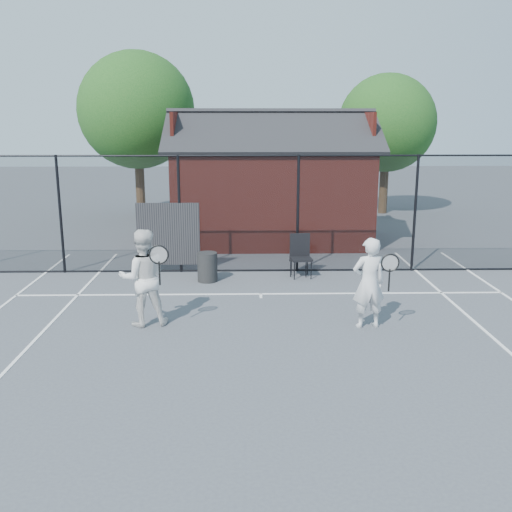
{
  "coord_description": "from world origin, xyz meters",
  "views": [
    {
      "loc": [
        -0.37,
        -9.31,
        3.82
      ],
      "look_at": [
        -0.12,
        2.1,
        1.1
      ],
      "focal_mm": 40.0,
      "sensor_mm": 36.0,
      "label": 1
    }
  ],
  "objects_px": {
    "chair_left": "(301,257)",
    "player_back": "(143,278)",
    "player_front": "(369,283)",
    "chair_right": "(299,257)",
    "clubhouse": "(271,191)",
    "waste_bin": "(207,267)"
  },
  "relations": [
    {
      "from": "player_back",
      "to": "chair_right",
      "type": "bearing_deg",
      "value": 46.88
    },
    {
      "from": "clubhouse",
      "to": "player_back",
      "type": "bearing_deg",
      "value": -109.38
    },
    {
      "from": "clubhouse",
      "to": "player_front",
      "type": "height_order",
      "value": "clubhouse"
    },
    {
      "from": "player_front",
      "to": "waste_bin",
      "type": "relative_size",
      "value": 2.43
    },
    {
      "from": "player_front",
      "to": "player_back",
      "type": "bearing_deg",
      "value": 176.87
    },
    {
      "from": "player_front",
      "to": "chair_left",
      "type": "height_order",
      "value": "player_front"
    },
    {
      "from": "player_front",
      "to": "chair_left",
      "type": "bearing_deg",
      "value": 104.36
    },
    {
      "from": "chair_right",
      "to": "waste_bin",
      "type": "distance_m",
      "value": 2.32
    },
    {
      "from": "chair_left",
      "to": "chair_right",
      "type": "xyz_separation_m",
      "value": [
        -0.05,
        0.19,
        -0.04
      ]
    },
    {
      "from": "chair_right",
      "to": "waste_bin",
      "type": "bearing_deg",
      "value": -161.83
    },
    {
      "from": "chair_left",
      "to": "waste_bin",
      "type": "xyz_separation_m",
      "value": [
        -2.31,
        -0.31,
        -0.17
      ]
    },
    {
      "from": "waste_bin",
      "to": "player_back",
      "type": "bearing_deg",
      "value": -108.7
    },
    {
      "from": "chair_left",
      "to": "clubhouse",
      "type": "bearing_deg",
      "value": 90.86
    },
    {
      "from": "player_back",
      "to": "chair_left",
      "type": "bearing_deg",
      "value": 44.84
    },
    {
      "from": "chair_left",
      "to": "player_back",
      "type": "bearing_deg",
      "value": -141.12
    },
    {
      "from": "player_back",
      "to": "chair_right",
      "type": "xyz_separation_m",
      "value": [
        3.28,
        3.5,
        -0.45
      ]
    },
    {
      "from": "chair_left",
      "to": "waste_bin",
      "type": "height_order",
      "value": "chair_left"
    },
    {
      "from": "player_front",
      "to": "chair_right",
      "type": "relative_size",
      "value": 1.8
    },
    {
      "from": "player_front",
      "to": "chair_right",
      "type": "height_order",
      "value": "player_front"
    },
    {
      "from": "chair_left",
      "to": "chair_right",
      "type": "height_order",
      "value": "chair_left"
    },
    {
      "from": "clubhouse",
      "to": "chair_right",
      "type": "xyz_separation_m",
      "value": [
        0.5,
        -4.4,
        -1.13
      ]
    },
    {
      "from": "clubhouse",
      "to": "player_back",
      "type": "relative_size",
      "value": 3.5
    }
  ]
}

